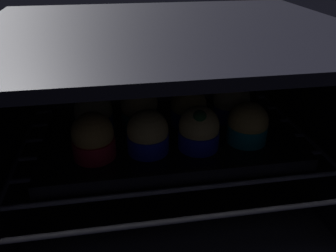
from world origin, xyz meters
TOP-DOWN VIEW (x-y plane):
  - oven_cavity at (0.00, 26.25)cm, footprint 59.00×47.00cm
  - oven_rack at (0.00, 22.00)cm, footprint 54.80×42.00cm
  - baking_tray at (0.00, 23.36)cm, footprint 44.77×26.66cm
  - muffin_row0_col0 at (-13.24, 18.51)cm, footprint 7.14×7.14cm
  - muffin_row0_col1 at (-4.22, 18.69)cm, footprint 7.14×7.14cm
  - muffin_row0_col2 at (4.56, 18.43)cm, footprint 7.14×7.14cm
  - muffin_row0_col3 at (13.64, 19.15)cm, footprint 7.14×7.14cm
  - muffin_row1_col0 at (-13.43, 27.91)cm, footprint 7.20×7.20cm
  - muffin_row1_col1 at (-4.82, 28.19)cm, footprint 7.21×7.21cm
  - muffin_row1_col2 at (4.72, 27.52)cm, footprint 7.14×7.14cm
  - muffin_row1_col3 at (13.44, 28.05)cm, footprint 7.45×7.45cm

SIDE VIEW (x-z plane):
  - oven_rack at x=0.00cm, z-range 13.20..14.00cm
  - baking_tray at x=0.00cm, z-range 13.58..15.78cm
  - oven_cavity at x=0.00cm, z-range -1.50..35.50cm
  - muffin_row0_col3 at x=13.64cm, z-range 14.67..22.18cm
  - muffin_row1_col2 at x=4.72cm, z-range 14.72..22.19cm
  - muffin_row1_col0 at x=-13.43cm, z-range 14.62..22.33cm
  - muffin_row0_col1 at x=-4.22cm, z-range 14.71..22.30cm
  - muffin_row0_col2 at x=4.56cm, z-range 14.75..22.54cm
  - muffin_row0_col0 at x=-13.24cm, z-range 14.76..22.68cm
  - muffin_row1_col1 at x=-4.82cm, z-range 14.84..23.10cm
  - muffin_row1_col3 at x=13.44cm, z-range 14.80..23.17cm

